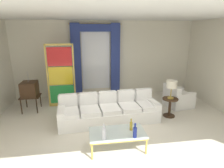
{
  "coord_description": "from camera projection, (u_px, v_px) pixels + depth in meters",
  "views": [
    {
      "loc": [
        -0.89,
        -4.5,
        2.6
      ],
      "look_at": [
        -0.06,
        0.9,
        1.05
      ],
      "focal_mm": 29.97,
      "sensor_mm": 36.0,
      "label": 1
    }
  ],
  "objects": [
    {
      "name": "ceiling_slab",
      "position": [
        115.0,
        15.0,
        5.05
      ],
      "size": [
        8.0,
        7.6,
        0.04
      ],
      "primitive_type": "cube",
      "color": "white"
    },
    {
      "name": "peacock_figurine",
      "position": [
        74.0,
        103.0,
        6.39
      ],
      "size": [
        0.44,
        0.6,
        0.5
      ],
      "color": "beige",
      "rests_on": "ground"
    },
    {
      "name": "armchair_white",
      "position": [
        177.0,
        99.0,
        6.64
      ],
      "size": [
        0.94,
        0.93,
        0.8
      ],
      "color": "white",
      "rests_on": "ground"
    },
    {
      "name": "vintage_tv",
      "position": [
        30.0,
        90.0,
        6.18
      ],
      "size": [
        0.62,
        0.6,
        1.35
      ],
      "color": "#382314",
      "rests_on": "ground"
    },
    {
      "name": "ground_plane",
      "position": [
        119.0,
        130.0,
        5.12
      ],
      "size": [
        16.0,
        16.0,
        0.0
      ],
      "primitive_type": "plane",
      "color": "silver"
    },
    {
      "name": "couch_white_long",
      "position": [
        109.0,
        111.0,
        5.59
      ],
      "size": [
        2.97,
        1.13,
        0.86
      ],
      "color": "white",
      "rests_on": "ground"
    },
    {
      "name": "round_side_table",
      "position": [
        170.0,
        106.0,
        5.83
      ],
      "size": [
        0.48,
        0.48,
        0.59
      ],
      "color": "#382314",
      "rests_on": "ground"
    },
    {
      "name": "bottle_amber_squat",
      "position": [
        131.0,
        125.0,
        4.26
      ],
      "size": [
        0.07,
        0.07,
        0.29
      ],
      "color": "gold",
      "rests_on": "coffee_table"
    },
    {
      "name": "wall_rear",
      "position": [
        105.0,
        59.0,
        7.62
      ],
      "size": [
        8.0,
        0.12,
        3.0
      ],
      "primitive_type": "cube",
      "color": "silver",
      "rests_on": "ground"
    },
    {
      "name": "coffee_table",
      "position": [
        117.0,
        134.0,
        4.21
      ],
      "size": [
        1.26,
        0.69,
        0.41
      ],
      "color": "silver",
      "rests_on": "ground"
    },
    {
      "name": "stained_glass_divider",
      "position": [
        61.0,
        77.0,
        6.49
      ],
      "size": [
        0.95,
        0.05,
        2.2
      ],
      "color": "gold",
      "rests_on": "ground"
    },
    {
      "name": "table_lamp_brass",
      "position": [
        172.0,
        85.0,
        5.65
      ],
      "size": [
        0.32,
        0.32,
        0.57
      ],
      "color": "#B29338",
      "rests_on": "round_side_table"
    },
    {
      "name": "bottle_blue_decanter",
      "position": [
        135.0,
        132.0,
        3.96
      ],
      "size": [
        0.08,
        0.08,
        0.33
      ],
      "color": "navy",
      "rests_on": "coffee_table"
    },
    {
      "name": "bottle_crystal_tall",
      "position": [
        104.0,
        133.0,
        3.88
      ],
      "size": [
        0.08,
        0.08,
        0.36
      ],
      "color": "silver",
      "rests_on": "coffee_table"
    },
    {
      "name": "curtained_window",
      "position": [
        96.0,
        54.0,
        7.33
      ],
      "size": [
        2.0,
        0.17,
        2.7
      ],
      "color": "white",
      "rests_on": "ground"
    }
  ]
}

